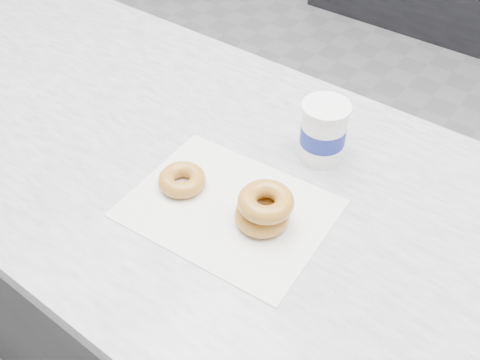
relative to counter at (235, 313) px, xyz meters
The scene contains 6 objects.
ground 0.75m from the counter, 90.00° to the left, with size 5.00×5.00×0.00m, color gray.
counter is the anchor object (origin of this frame).
wax_paper 0.46m from the counter, 57.81° to the right, with size 0.34×0.26×0.00m, color white.
donut_single 0.47m from the counter, 130.28° to the right, with size 0.09×0.09×0.03m, color #BE8234.
donut_stack 0.50m from the counter, 26.98° to the right, with size 0.11×0.11×0.06m.
coffee_cup 0.54m from the counter, 57.52° to the left, with size 0.10×0.10×0.12m.
Camera 1 is at (0.44, -1.16, 1.58)m, focal length 40.00 mm.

